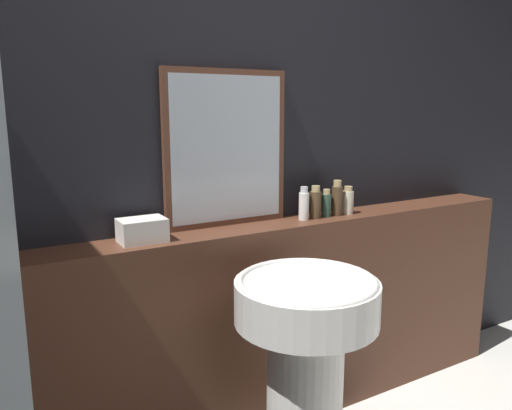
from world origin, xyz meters
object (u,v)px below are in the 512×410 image
at_px(conditioner_bottle, 315,203).
at_px(hand_soap_bottle, 348,201).
at_px(pedestal_sink, 305,361).
at_px(body_wash_bottle, 337,199).
at_px(lotion_bottle, 326,204).
at_px(towel_stack, 142,230).
at_px(mirror, 227,149).
at_px(shampoo_bottle, 304,205).

xyz_separation_m(conditioner_bottle, hand_soap_bottle, (0.19, 0.00, -0.01)).
distance_m(pedestal_sink, conditioner_bottle, 0.75).
bearing_deg(body_wash_bottle, lotion_bottle, 180.00).
bearing_deg(pedestal_sink, towel_stack, 133.68).
xyz_separation_m(body_wash_bottle, hand_soap_bottle, (0.07, -0.00, -0.02)).
bearing_deg(hand_soap_bottle, body_wash_bottle, 180.00).
height_order(towel_stack, hand_soap_bottle, hand_soap_bottle).
xyz_separation_m(mirror, conditioner_bottle, (0.41, -0.09, -0.26)).
height_order(mirror, lotion_bottle, mirror).
bearing_deg(shampoo_bottle, hand_soap_bottle, -0.00).
xyz_separation_m(mirror, lotion_bottle, (0.47, -0.09, -0.27)).
relative_size(towel_stack, hand_soap_bottle, 1.30).
distance_m(shampoo_bottle, lotion_bottle, 0.13).
xyz_separation_m(shampoo_bottle, body_wash_bottle, (0.19, 0.00, 0.01)).
bearing_deg(pedestal_sink, shampoo_bottle, 55.58).
bearing_deg(conditioner_bottle, towel_stack, 180.00).
bearing_deg(pedestal_sink, lotion_bottle, 46.00).
distance_m(conditioner_bottle, body_wash_bottle, 0.13).
height_order(towel_stack, body_wash_bottle, body_wash_bottle).
distance_m(pedestal_sink, body_wash_bottle, 0.83).
height_order(pedestal_sink, conditioner_bottle, conditioner_bottle).
bearing_deg(mirror, hand_soap_bottle, -8.14).
height_order(mirror, body_wash_bottle, mirror).
height_order(mirror, conditioner_bottle, mirror).
bearing_deg(pedestal_sink, mirror, 93.24).
bearing_deg(lotion_bottle, towel_stack, -180.00).
xyz_separation_m(conditioner_bottle, lotion_bottle, (0.06, 0.00, -0.01)).
relative_size(mirror, hand_soap_bottle, 4.93).
xyz_separation_m(conditioner_bottle, body_wash_bottle, (0.13, 0.00, 0.01)).
bearing_deg(shampoo_bottle, towel_stack, -180.00).
bearing_deg(mirror, shampoo_bottle, -14.06).
bearing_deg(mirror, lotion_bottle, -10.34).
relative_size(body_wash_bottle, hand_soap_bottle, 1.25).
relative_size(mirror, body_wash_bottle, 3.93).
distance_m(pedestal_sink, lotion_bottle, 0.78).
distance_m(pedestal_sink, mirror, 0.91).
bearing_deg(hand_soap_bottle, lotion_bottle, 180.00).
relative_size(towel_stack, lotion_bottle, 1.34).
height_order(mirror, towel_stack, mirror).
bearing_deg(towel_stack, conditioner_bottle, -0.00).
xyz_separation_m(mirror, hand_soap_bottle, (0.60, -0.09, -0.27)).
height_order(shampoo_bottle, hand_soap_bottle, shampoo_bottle).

